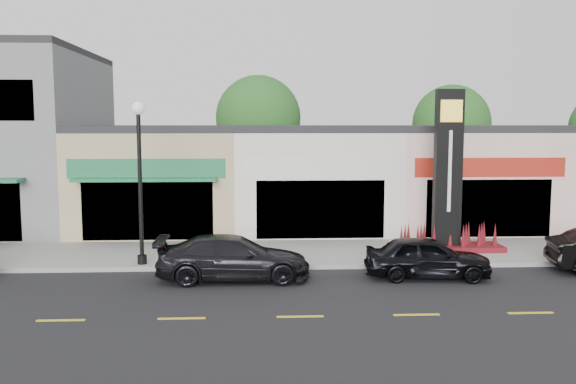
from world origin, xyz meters
name	(u,v)px	position (x,y,z in m)	size (l,w,h in m)	color
ground	(391,284)	(0.00, 0.00, 0.00)	(120.00, 120.00, 0.00)	black
sidewalk	(366,252)	(0.00, 4.35, 0.07)	(52.00, 4.30, 0.15)	gray
curb	(378,266)	(0.00, 2.10, 0.07)	(52.00, 0.20, 0.15)	gray
shop_beige	(165,176)	(-8.50, 11.46, 2.40)	(7.00, 10.85, 4.80)	tan
shop_cream	(310,175)	(-1.50, 11.47, 2.40)	(7.00, 10.01, 4.80)	beige
shop_pink_w	(452,174)	(5.50, 11.47, 2.40)	(7.00, 10.01, 4.80)	beige
tree_rear_west	(258,118)	(-4.00, 19.50, 5.22)	(5.20, 5.20, 7.83)	#382619
tree_rear_mid	(451,124)	(8.00, 19.50, 4.88)	(4.80, 4.80, 7.29)	#382619
lamp_west_near	(140,166)	(-8.00, 2.50, 3.48)	(0.44, 0.44, 5.47)	black
pylon_sign	(447,194)	(3.00, 4.20, 2.27)	(4.20, 1.30, 6.00)	#5B0F1D
car_dark_sedan	(233,258)	(-4.84, 0.82, 0.70)	(4.80, 1.95, 1.39)	black
car_black_sedan	(427,257)	(1.31, 0.72, 0.67)	(3.94, 1.58, 1.34)	black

